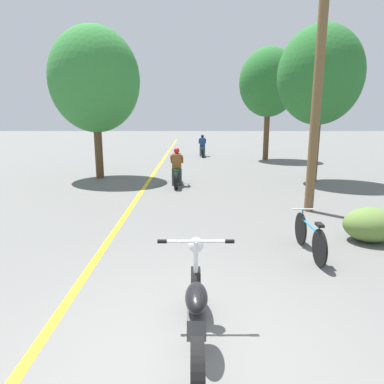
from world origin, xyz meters
name	(u,v)px	position (x,y,z in m)	size (l,w,h in m)	color
ground_plane	(190,356)	(0.00, 0.00, 0.00)	(120.00, 120.00, 0.00)	#60605E
lane_stripe_center	(154,173)	(-1.70, 12.08, 0.00)	(0.14, 48.00, 0.01)	yellow
utility_pole	(319,68)	(3.20, 5.79, 3.70)	(1.10, 0.24, 7.21)	brown
roadside_tree_right_near	(320,76)	(4.81, 10.17, 3.99)	(3.16, 2.84, 5.83)	#513A23
roadside_tree_right_far	(269,83)	(4.41, 17.22, 4.41)	(3.36, 3.03, 6.37)	#513A23
roadside_tree_left	(95,80)	(-3.82, 10.93, 3.92)	(3.56, 3.21, 5.98)	#513A23
roadside_bush	(371,225)	(3.68, 3.47, 0.35)	(1.10, 0.88, 0.70)	#5B7A38
motorcycle_foreground	(196,314)	(0.07, 0.12, 0.43)	(0.91, 2.09, 1.08)	black
motorcycle_rider_lead	(177,171)	(-0.54, 9.34, 0.52)	(0.50, 2.03, 1.40)	black
motorcycle_rider_far	(203,148)	(0.70, 19.05, 0.52)	(0.50, 2.00, 1.39)	black
bicycle_parked	(310,236)	(2.19, 2.77, 0.35)	(0.44, 1.68, 0.76)	black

